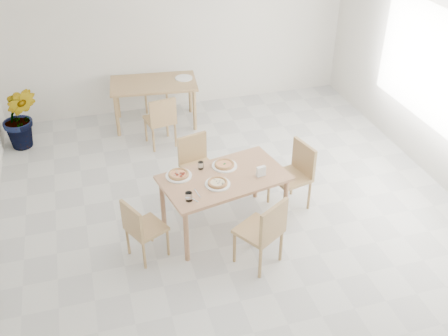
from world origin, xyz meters
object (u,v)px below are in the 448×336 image
object	(u,v)px
chair_west	(141,227)
plate_pepperoni	(179,176)
napkin_holder	(261,172)
chair_back_n	(150,78)
plate_margherita	(224,166)
tumbler_a	(189,197)
plate_empty	(184,78)
potted_plant	(20,117)
pizza_margherita	(224,164)
chair_back_s	(161,118)
chair_south	(265,229)
tumbler_b	(201,165)
pizza_mushroom	(218,183)
chair_east	(296,171)
pizza_pepperoni	(179,174)
main_table	(224,183)
plate_mushroom	(218,184)
second_table	(154,87)
chair_north	(196,161)

from	to	relation	value
chair_west	plate_pepperoni	world-z (taller)	chair_west
chair_west	napkin_holder	xyz separation A→B (m)	(1.50, 0.18, 0.36)
plate_pepperoni	chair_back_n	bearing A→B (deg)	86.54
plate_margherita	tumbler_a	world-z (taller)	tumbler_a
plate_empty	potted_plant	distance (m)	2.64
pizza_margherita	chair_back_s	xyz separation A→B (m)	(-0.45, 1.95, -0.29)
chair_south	chair_back_s	bearing A→B (deg)	-109.68
tumbler_b	plate_pepperoni	bearing A→B (deg)	-162.89
pizza_mushroom	chair_back_s	xyz separation A→B (m)	(-0.26, 2.30, -0.29)
chair_west	chair_east	size ratio (longest dim) A/B	0.88
pizza_margherita	tumbler_b	size ratio (longest dim) A/B	3.46
pizza_pepperoni	chair_south	bearing A→B (deg)	-51.60
pizza_margherita	plate_empty	bearing A→B (deg)	88.01
plate_margherita	chair_east	bearing A→B (deg)	-1.56
tumbler_a	napkin_holder	world-z (taller)	napkin_holder
main_table	potted_plant	xyz separation A→B (m)	(-2.46, 2.76, -0.15)
plate_pepperoni	napkin_holder	distance (m)	0.98
plate_mushroom	chair_back_n	world-z (taller)	chair_back_n
napkin_holder	second_table	size ratio (longest dim) A/B	0.09
pizza_mushroom	chair_back_s	bearing A→B (deg)	96.53
tumbler_b	pizza_mushroom	bearing A→B (deg)	-74.96
plate_mushroom	potted_plant	world-z (taller)	potted_plant
pizza_mushroom	pizza_pepperoni	xyz separation A→B (m)	(-0.40, 0.30, 0.00)
chair_back_n	chair_north	bearing A→B (deg)	-97.24
tumbler_a	chair_back_n	bearing A→B (deg)	87.11
napkin_holder	chair_back_n	size ratio (longest dim) A/B	0.15
pizza_mushroom	second_table	xyz separation A→B (m)	(-0.23, 3.09, -0.12)
tumbler_a	chair_back_n	distance (m)	4.02
chair_south	chair_east	size ratio (longest dim) A/B	1.00
plate_pepperoni	plate_margherita	bearing A→B (deg)	5.34
chair_south	pizza_mushroom	bearing A→B (deg)	-92.99
chair_north	plate_pepperoni	world-z (taller)	chair_north
pizza_pepperoni	potted_plant	size ratio (longest dim) A/B	0.27
plate_margherita	tumbler_b	xyz separation A→B (m)	(-0.29, 0.04, 0.04)
pizza_margherita	chair_east	bearing A→B (deg)	-1.56
plate_pepperoni	pizza_margherita	bearing A→B (deg)	5.34
chair_east	pizza_mushroom	world-z (taller)	chair_east
chair_west	pizza_pepperoni	size ratio (longest dim) A/B	2.86
chair_east	tumbler_a	bearing A→B (deg)	-84.67
chair_south	tumbler_b	world-z (taller)	chair_south
chair_west	tumbler_a	distance (m)	0.66
chair_south	tumbler_b	distance (m)	1.18
plate_mushroom	pizza_margherita	xyz separation A→B (m)	(0.19, 0.35, 0.02)
pizza_mushroom	chair_north	bearing A→B (deg)	91.92
main_table	second_table	xyz separation A→B (m)	(-0.35, 2.95, -0.01)
chair_west	plate_pepperoni	distance (m)	0.77
napkin_holder	main_table	bearing A→B (deg)	156.65
chair_south	chair_east	xyz separation A→B (m)	(0.78, 0.98, 0.00)
chair_north	chair_west	distance (m)	1.44
pizza_pepperoni	main_table	bearing A→B (deg)	-17.23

